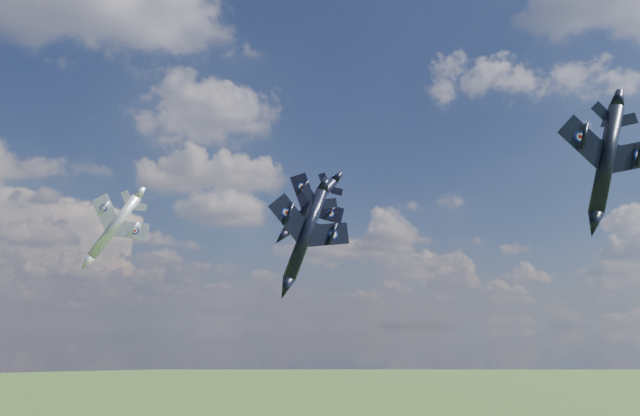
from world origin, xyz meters
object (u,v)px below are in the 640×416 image
object	(u,v)px
jet_high_navy	(310,206)
jet_left_silver	(114,227)
jet_lead_navy	(306,234)
jet_right_navy	(607,159)

from	to	relation	value
jet_high_navy	jet_left_silver	xyz separation A→B (m)	(-28.97, -10.55, -6.30)
jet_lead_navy	jet_left_silver	bearing A→B (deg)	140.30
jet_right_navy	jet_left_silver	xyz separation A→B (m)	(-46.22, 32.71, -4.27)
jet_right_navy	jet_high_navy	xyz separation A→B (m)	(-17.26, 43.26, 2.04)
jet_lead_navy	jet_high_navy	distance (m)	28.70
jet_lead_navy	jet_high_navy	bearing A→B (deg)	68.95
jet_right_navy	jet_left_silver	world-z (taller)	jet_right_navy
jet_right_navy	jet_left_silver	size ratio (longest dim) A/B	1.26
jet_high_navy	jet_right_navy	bearing A→B (deg)	-59.26
jet_lead_navy	jet_high_navy	world-z (taller)	jet_high_navy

